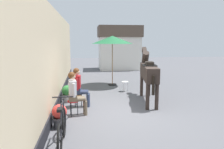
% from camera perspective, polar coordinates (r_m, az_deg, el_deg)
% --- Properties ---
extents(ground_plane, '(40.00, 40.00, 0.00)m').
position_cam_1_polar(ground_plane, '(10.45, 0.95, -4.16)').
color(ground_plane, '#56565B').
extents(pub_facade_wall, '(0.34, 14.00, 3.40)m').
position_cam_1_polar(pub_facade_wall, '(8.69, -14.47, 3.21)').
color(pub_facade_wall, '#CCB793').
rests_on(pub_facade_wall, ground_plane).
extents(distant_cottage, '(3.40, 2.60, 3.50)m').
position_cam_1_polar(distant_cottage, '(18.19, 1.84, 7.06)').
color(distant_cottage, silver).
rests_on(distant_cottage, ground_plane).
extents(seated_visitor_near, '(0.61, 0.49, 1.39)m').
position_cam_1_polar(seated_visitor_near, '(6.97, -9.59, -4.31)').
color(seated_visitor_near, red).
rests_on(seated_visitor_near, ground_plane).
extents(seated_visitor_far, '(0.61, 0.49, 1.39)m').
position_cam_1_polar(seated_visitor_far, '(7.89, -8.51, -2.75)').
color(seated_visitor_far, black).
rests_on(seated_visitor_far, ground_plane).
extents(saddled_horse_center, '(0.77, 2.98, 2.06)m').
position_cam_1_polar(saddled_horse_center, '(8.56, 9.38, 0.73)').
color(saddled_horse_center, '#2D231E').
rests_on(saddled_horse_center, ground_plane).
extents(flower_planter_near, '(0.43, 0.43, 0.64)m').
position_cam_1_polar(flower_planter_near, '(6.23, -13.38, -10.24)').
color(flower_planter_near, '#4C4C51').
rests_on(flower_planter_near, ground_plane).
extents(flower_planter_far, '(0.43, 0.43, 0.64)m').
position_cam_1_polar(flower_planter_far, '(8.68, -11.51, -4.76)').
color(flower_planter_far, beige).
rests_on(flower_planter_far, ground_plane).
extents(leaning_bicycle, '(0.50, 1.76, 1.02)m').
position_cam_1_polar(leaning_bicycle, '(5.16, -12.80, -13.56)').
color(leaning_bicycle, black).
rests_on(leaning_bicycle, ground_plane).
extents(cafe_parasol, '(2.10, 2.10, 2.58)m').
position_cam_1_polar(cafe_parasol, '(11.47, 0.09, 8.89)').
color(cafe_parasol, black).
rests_on(cafe_parasol, ground_plane).
extents(spare_stool_white, '(0.32, 0.32, 0.46)m').
position_cam_1_polar(spare_stool_white, '(10.23, 3.37, -2.16)').
color(spare_stool_white, white).
rests_on(spare_stool_white, ground_plane).
extents(satchel_bag, '(0.27, 0.29, 0.20)m').
position_cam_1_polar(satchel_bag, '(8.99, -8.81, -5.75)').
color(satchel_bag, brown).
rests_on(satchel_bag, ground_plane).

